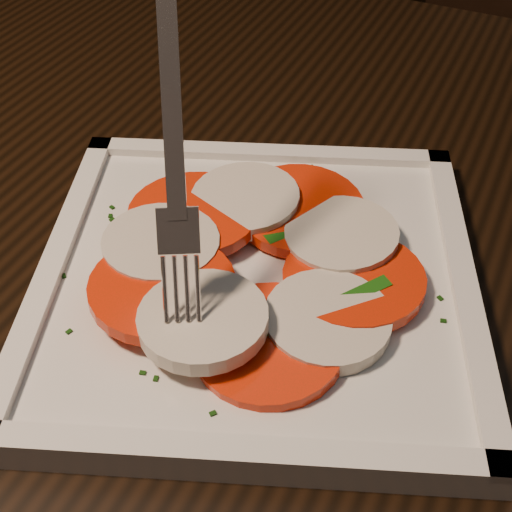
{
  "coord_description": "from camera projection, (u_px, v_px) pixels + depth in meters",
  "views": [
    {
      "loc": [
        -0.15,
        -0.43,
        1.07
      ],
      "look_at": [
        -0.27,
        -0.14,
        0.78
      ],
      "focal_mm": 50.0,
      "sensor_mm": 36.0,
      "label": 1
    }
  ],
  "objects": [
    {
      "name": "table",
      "position": [
        369.0,
        348.0,
        0.54
      ],
      "size": [
        1.24,
        0.86,
        0.75
      ],
      "rotation": [
        0.0,
        0.0,
        -0.05
      ],
      "color": "black",
      "rests_on": "ground"
    },
    {
      "name": "plate",
      "position": [
        256.0,
        282.0,
        0.44
      ],
      "size": [
        0.34,
        0.34,
        0.01
      ],
      "primitive_type": "cube",
      "rotation": [
        0.0,
        0.0,
        0.32
      ],
      "color": "white",
      "rests_on": "table"
    },
    {
      "name": "fork",
      "position": [
        174.0,
        116.0,
        0.37
      ],
      "size": [
        0.08,
        0.11,
        0.17
      ],
      "primitive_type": null,
      "rotation": [
        0.0,
        0.0,
        0.44
      ],
      "color": "white",
      "rests_on": "caprese_salad"
    },
    {
      "name": "caprese_salad",
      "position": [
        256.0,
        262.0,
        0.43
      ],
      "size": [
        0.23,
        0.23,
        0.03
      ],
      "color": "red",
      "rests_on": "plate"
    }
  ]
}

